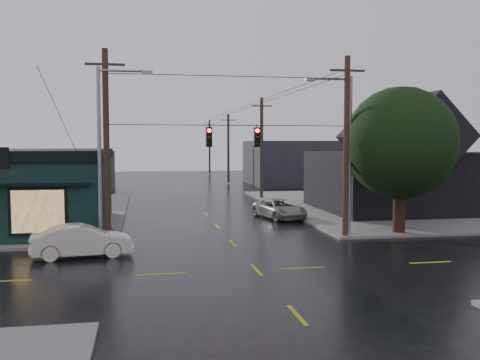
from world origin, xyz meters
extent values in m
plane|color=black|center=(0.00, 0.00, 0.00)|extent=(160.00, 160.00, 0.00)
cube|color=slate|center=(20.00, 20.00, 0.07)|extent=(28.00, 28.00, 0.15)
cube|color=black|center=(15.00, 17.00, 2.40)|extent=(12.00, 11.00, 4.50)
cylinder|color=black|center=(10.04, 7.07, 2.03)|extent=(0.70, 0.70, 3.76)
sphere|color=black|center=(10.04, 7.07, 5.37)|extent=(6.50, 6.50, 6.50)
cylinder|color=black|center=(0.00, 6.50, 6.30)|extent=(13.00, 0.04, 0.04)
cube|color=#3E322D|center=(-14.00, 40.00, 2.20)|extent=(12.00, 10.00, 4.40)
cube|color=#26262B|center=(16.00, 45.00, 2.80)|extent=(14.00, 12.00, 5.60)
imported|color=silver|center=(-7.51, 4.00, 0.77)|extent=(4.82, 2.19, 1.53)
imported|color=gray|center=(4.86, 14.79, 0.69)|extent=(3.40, 5.35, 1.37)
camera|label=1|loc=(-4.69, -21.74, 5.37)|focal=40.00mm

